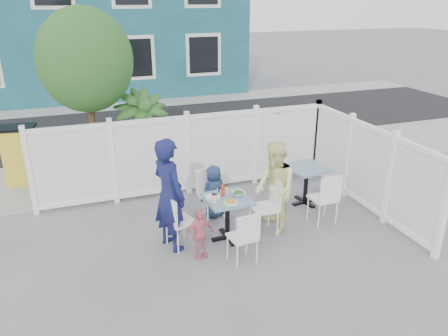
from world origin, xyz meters
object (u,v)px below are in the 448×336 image
object	(u,v)px
utility_cabinet	(21,157)
main_table	(227,207)
chair_right	(269,202)
boy	(214,192)
chair_back	(209,189)
woman	(275,188)
man	(169,195)
chair_near	(245,234)
chair_left	(176,218)
toddler	(199,234)
spare_table	(307,175)

from	to	relation	value
utility_cabinet	main_table	xyz separation A→B (m)	(3.28, -3.59, -0.03)
chair_right	boy	world-z (taller)	boy
chair_back	woman	distance (m)	1.25
man	boy	bearing A→B (deg)	-74.43
chair_right	chair_back	world-z (taller)	chair_right
utility_cabinet	man	distance (m)	4.24
chair_near	woman	size ratio (longest dim) A/B	0.54
chair_right	chair_near	distance (m)	1.04
chair_left	woman	distance (m)	1.70
woman	toddler	xyz separation A→B (m)	(-1.42, -0.38, -0.38)
utility_cabinet	man	bearing A→B (deg)	-48.25
chair_right	main_table	bearing A→B (deg)	90.46
utility_cabinet	boy	distance (m)	4.33
chair_right	toddler	world-z (taller)	chair_right
chair_near	toddler	world-z (taller)	chair_near
chair_back	main_table	bearing A→B (deg)	79.89
spare_table	woman	world-z (taller)	woman
chair_back	toddler	distance (m)	1.37
utility_cabinet	woman	world-z (taller)	woman
woman	boy	bearing A→B (deg)	-132.13
chair_back	boy	xyz separation A→B (m)	(0.07, -0.06, -0.03)
chair_back	boy	size ratio (longest dim) A/B	0.91
spare_table	chair_near	bearing A→B (deg)	-141.18
chair_near	woman	bearing A→B (deg)	35.38
main_table	chair_back	size ratio (longest dim) A/B	0.83
chair_left	man	size ratio (longest dim) A/B	0.49
boy	chair_back	bearing A→B (deg)	-51.58
chair_near	toddler	distance (m)	0.70
utility_cabinet	chair_left	bearing A→B (deg)	-47.85
utility_cabinet	toddler	world-z (taller)	utility_cabinet
spare_table	man	bearing A→B (deg)	-166.62
main_table	boy	xyz separation A→B (m)	(0.05, 0.81, -0.08)
chair_near	boy	size ratio (longest dim) A/B	0.87
chair_left	woman	bearing A→B (deg)	72.16
boy	chair_near	bearing A→B (deg)	76.67
chair_left	chair_near	xyz separation A→B (m)	(0.83, -0.78, -0.02)
boy	chair_left	bearing A→B (deg)	30.69
boy	utility_cabinet	bearing A→B (deg)	-51.24
spare_table	toddler	world-z (taller)	toddler
main_table	woman	bearing A→B (deg)	0.12
spare_table	boy	xyz separation A→B (m)	(-1.82, 0.07, -0.09)
chair_left	man	xyz separation A→B (m)	(-0.08, 0.06, 0.38)
woman	toddler	bearing A→B (deg)	-71.35
chair_back	man	xyz separation A→B (m)	(-0.90, -0.80, 0.39)
spare_table	boy	bearing A→B (deg)	177.65
chair_back	chair_right	bearing A→B (deg)	118.05
chair_near	boy	xyz separation A→B (m)	(0.05, 1.58, -0.01)
chair_left	toddler	world-z (taller)	chair_left
chair_back	toddler	world-z (taller)	chair_back
man	toddler	size ratio (longest dim) A/B	2.28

